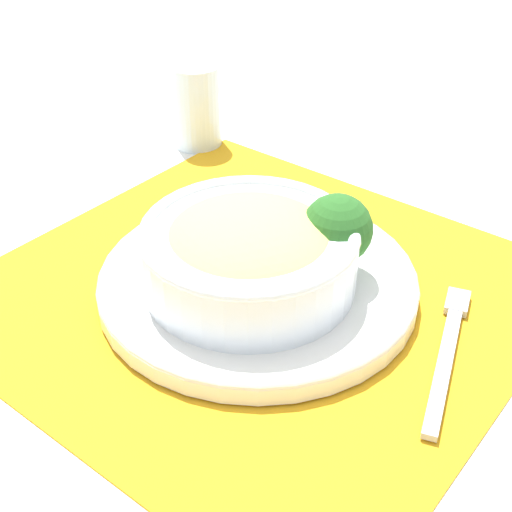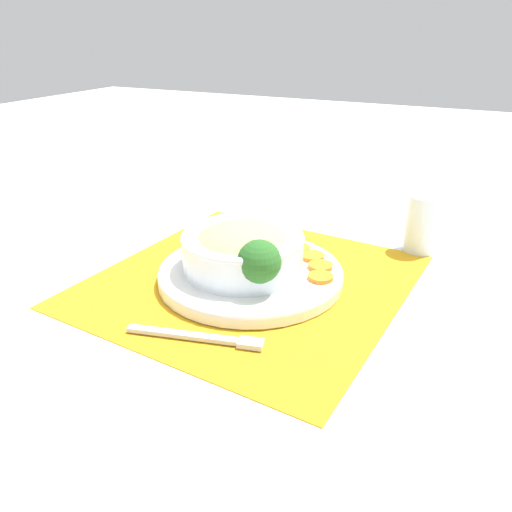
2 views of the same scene
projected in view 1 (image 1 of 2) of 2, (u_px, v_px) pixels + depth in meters
name	position (u px, v px, depth m)	size (l,w,h in m)	color
ground_plane	(258.00, 293.00, 0.66)	(4.00, 4.00, 0.00)	white
placemat	(258.00, 291.00, 0.66)	(0.51, 0.49, 0.00)	orange
plate	(258.00, 280.00, 0.65)	(0.29, 0.29, 0.02)	white
bowl	(249.00, 250.00, 0.62)	(0.19, 0.19, 0.07)	silver
broccoli_floret	(337.00, 230.00, 0.63)	(0.06, 0.06, 0.08)	#759E51
carrot_slice_near	(301.00, 215.00, 0.73)	(0.04, 0.04, 0.01)	orange
carrot_slice_middle	(265.00, 210.00, 0.74)	(0.04, 0.04, 0.01)	orange
carrot_slice_far	(229.00, 212.00, 0.73)	(0.04, 0.04, 0.01)	orange
carrot_slice_extra	(195.00, 220.00, 0.72)	(0.04, 0.04, 0.01)	orange
water_glass	(197.00, 110.00, 0.89)	(0.06, 0.06, 0.10)	silver
fork	(449.00, 341.00, 0.59)	(0.06, 0.18, 0.01)	#B7B7BC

